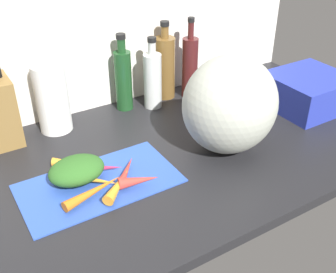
{
  "coord_description": "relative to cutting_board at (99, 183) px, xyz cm",
  "views": [
    {
      "loc": [
        -47.86,
        -89.83,
        69.34
      ],
      "look_at": [
        4.17,
        -4.95,
        8.06
      ],
      "focal_mm": 44.16,
      "sensor_mm": 36.0,
      "label": 1
    }
  ],
  "objects": [
    {
      "name": "carrot_4",
      "position": [
        2.06,
        3.87,
        1.75
      ],
      "size": [
        12.13,
        8.15,
        2.71
      ],
      "primitive_type": "cone",
      "rotation": [
        0.0,
        1.57,
        -0.49
      ],
      "color": "#B2264C",
      "rests_on": "cutting_board"
    },
    {
      "name": "carrot_0",
      "position": [
        -2.43,
        0.67,
        1.74
      ],
      "size": [
        13.84,
        13.89,
        2.69
      ],
      "primitive_type": "cone",
      "rotation": [
        0.0,
        1.57,
        -0.79
      ],
      "color": "orange",
      "rests_on": "cutting_board"
    },
    {
      "name": "bottle_0",
      "position": [
        25.72,
        36.25,
        11.03
      ],
      "size": [
        5.97,
        5.97,
        27.22
      ],
      "color": "#19421E",
      "rests_on": "ground_plane"
    },
    {
      "name": "carrot_6",
      "position": [
        8.06,
        -0.49,
        1.47
      ],
      "size": [
        9.88,
        10.8,
        2.15
      ],
      "primitive_type": "cone",
      "rotation": [
        0.0,
        1.57,
        0.85
      ],
      "color": "red",
      "rests_on": "cutting_board"
    },
    {
      "name": "carrot_greens_pile",
      "position": [
        -4.57,
        3.76,
        3.61
      ],
      "size": [
        15.2,
        11.69,
        6.43
      ],
      "primitive_type": "ellipsoid",
      "color": "#2D6023",
      "rests_on": "cutting_board"
    },
    {
      "name": "ground_plane",
      "position": [
        17.58,
        4.97,
        -1.9
      ],
      "size": [
        170.0,
        80.0,
        3.0
      ],
      "primitive_type": "cube",
      "color": "black"
    },
    {
      "name": "carrot_3",
      "position": [
        -3.32,
        -4.66,
        1.82
      ],
      "size": [
        17.86,
        6.99,
        2.84
      ],
      "primitive_type": "cone",
      "rotation": [
        0.0,
        1.57,
        0.24
      ],
      "color": "orange",
      "rests_on": "cutting_board"
    },
    {
      "name": "carrot_5",
      "position": [
        8.44,
        -7.04,
        2.02
      ],
      "size": [
        11.29,
        5.99,
        3.25
      ],
      "primitive_type": "cone",
      "rotation": [
        0.0,
        1.57,
        -0.27
      ],
      "color": "red",
      "rests_on": "cutting_board"
    },
    {
      "name": "bottle_2",
      "position": [
        43.04,
        36.96,
        11.52
      ],
      "size": [
        7.5,
        7.5,
        28.59
      ],
      "color": "brown",
      "rests_on": "ground_plane"
    },
    {
      "name": "winter_squash",
      "position": [
        40.55,
        -3.55,
        14.27
      ],
      "size": [
        28.55,
        26.21,
        29.34
      ],
      "primitive_type": "ellipsoid",
      "color": "#B2B7A8",
      "rests_on": "ground_plane"
    },
    {
      "name": "cutting_board",
      "position": [
        0.0,
        0.0,
        0.0
      ],
      "size": [
        42.26,
        23.1,
        0.8
      ],
      "primitive_type": "cube",
      "color": "#2D51B7",
      "rests_on": "ground_plane"
    },
    {
      "name": "bottle_3",
      "position": [
        51.09,
        32.54,
        11.46
      ],
      "size": [
        5.84,
        5.84,
        29.81
      ],
      "color": "#471919",
      "rests_on": "ground_plane"
    },
    {
      "name": "carrot_1",
      "position": [
        -3.71,
        10.25,
        1.64
      ],
      "size": [
        10.41,
        8.87,
        2.48
      ],
      "primitive_type": "cone",
      "rotation": [
        0.0,
        1.57,
        -0.66
      ],
      "color": "orange",
      "rests_on": "cutting_board"
    },
    {
      "name": "bottle_1",
      "position": [
        35.11,
        32.17,
        10.11
      ],
      "size": [
        6.41,
        6.41,
        25.65
      ],
      "color": "silver",
      "rests_on": "ground_plane"
    },
    {
      "name": "carrot_2",
      "position": [
        3.01,
        -5.75,
        1.92
      ],
      "size": [
        12.1,
        11.26,
        3.04
      ],
      "primitive_type": "cone",
      "rotation": [
        0.0,
        1.57,
        0.73
      ],
      "color": "orange",
      "rests_on": "cutting_board"
    },
    {
      "name": "dish_rack",
      "position": [
        82.3,
        3.15,
        5.55
      ],
      "size": [
        26.21,
        24.31,
        11.9
      ],
      "primitive_type": "cube",
      "color": "#2838AD",
      "rests_on": "ground_plane"
    },
    {
      "name": "wall_back",
      "position": [
        17.58,
        43.47,
        29.6
      ],
      "size": [
        170.0,
        3.0,
        60.0
      ],
      "primitive_type": "cube",
      "color": "silver",
      "rests_on": "ground_plane"
    },
    {
      "name": "paper_towel_roll",
      "position": [
        -0.16,
        34.47,
        10.85
      ],
      "size": [
        10.39,
        10.39,
        22.49
      ],
      "primitive_type": "cylinder",
      "color": "white",
      "rests_on": "ground_plane"
    }
  ]
}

